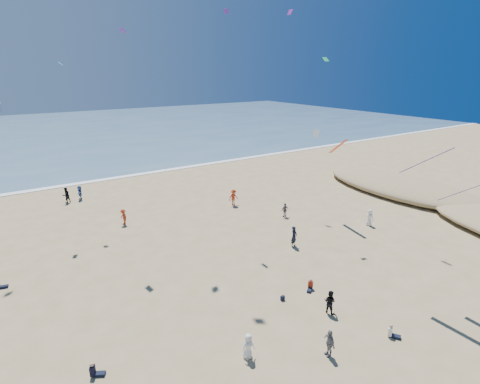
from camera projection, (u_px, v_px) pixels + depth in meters
ocean at (39, 134)px, 92.32m from camera, size 220.00×100.00×0.06m
surf_line at (83, 183)px, 52.75m from camera, size 220.00×1.20×0.08m
standing_flyers at (201, 248)px, 31.67m from camera, size 34.06×43.04×1.94m
seated_group at (229, 326)px, 22.73m from camera, size 20.34×23.74×0.84m
navy_bag at (283, 298)px, 25.98m from camera, size 0.28×0.18×0.34m
kites_aloft at (300, 80)px, 29.04m from camera, size 42.88×36.78×26.21m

